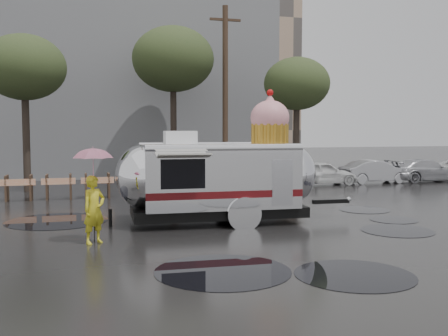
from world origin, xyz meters
name	(u,v)px	position (x,y,z in m)	size (l,w,h in m)	color
ground	(281,243)	(0.00, 0.00, 0.00)	(120.00, 120.00, 0.00)	black
puddles	(236,237)	(-0.83, 1.04, 0.01)	(12.59, 10.44, 0.01)	black
grey_building	(89,72)	(-4.00, 24.00, 6.50)	(22.00, 12.00, 13.00)	slate
utility_pole	(225,93)	(2.50, 14.00, 4.62)	(1.60, 0.28, 9.00)	#473323
tree_left	(24,68)	(-7.00, 13.00, 5.48)	(3.64, 3.64, 6.95)	#382D26
tree_mid	(173,60)	(0.00, 15.00, 6.34)	(4.20, 4.20, 8.03)	#382D26
tree_right	(297,85)	(6.00, 13.00, 5.06)	(3.36, 3.36, 6.42)	#382D26
barricade_row	(59,186)	(-5.55, 9.96, 0.52)	(4.30, 0.80, 1.00)	#473323
parked_cars	(405,169)	(11.78, 12.00, 0.72)	(13.20, 1.90, 1.50)	silver
airstream_trailer	(221,175)	(-0.65, 3.26, 1.44)	(7.60, 2.96, 4.09)	silver
person_left	(94,210)	(-4.42, 1.24, 0.84)	(0.60, 0.40, 1.68)	gold
umbrella_pink	(93,164)	(-4.42, 1.24, 1.97)	(1.23, 1.23, 2.39)	pink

